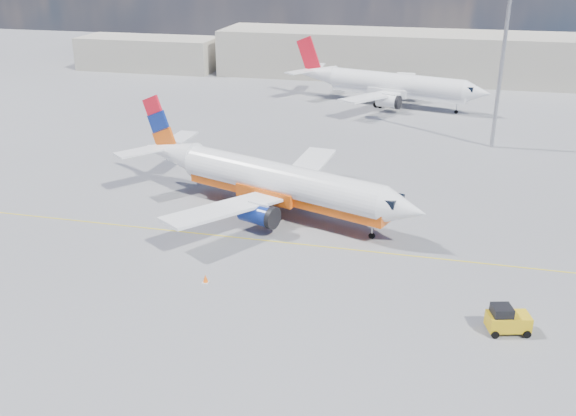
% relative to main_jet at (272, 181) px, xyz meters
% --- Properties ---
extents(ground, '(240.00, 240.00, 0.00)m').
position_rel_main_jet_xyz_m(ground, '(3.65, -8.83, -3.03)').
color(ground, slate).
rests_on(ground, ground).
extents(taxi_line, '(70.00, 0.15, 0.01)m').
position_rel_main_jet_xyz_m(taxi_line, '(3.65, -5.83, -3.03)').
color(taxi_line, yellow).
rests_on(taxi_line, ground).
extents(terminal_main, '(70.00, 14.00, 8.00)m').
position_rel_main_jet_xyz_m(terminal_main, '(8.65, 66.17, 0.97)').
color(terminal_main, beige).
rests_on(terminal_main, ground).
extents(terminal_annex, '(26.00, 10.00, 6.00)m').
position_rel_main_jet_xyz_m(terminal_annex, '(-41.35, 63.17, -0.03)').
color(terminal_annex, beige).
rests_on(terminal_annex, ground).
extents(main_jet, '(29.84, 22.60, 9.10)m').
position_rel_main_jet_xyz_m(main_jet, '(0.00, 0.00, 0.00)').
color(main_jet, white).
rests_on(main_jet, ground).
extents(second_jet, '(30.67, 23.38, 9.28)m').
position_rel_main_jet_xyz_m(second_jet, '(6.29, 43.99, 0.06)').
color(second_jet, white).
rests_on(second_jet, ground).
extents(gse_tug, '(2.84, 2.17, 1.83)m').
position_rel_main_jet_xyz_m(gse_tug, '(19.06, -15.08, -2.17)').
color(gse_tug, black).
rests_on(gse_tug, ground).
extents(traffic_cone, '(0.44, 0.44, 0.62)m').
position_rel_main_jet_xyz_m(traffic_cone, '(-1.35, -13.57, -2.73)').
color(traffic_cone, white).
rests_on(traffic_cone, ground).
extents(floodlight_mast, '(1.53, 1.53, 20.98)m').
position_rel_main_jet_xyz_m(floodlight_mast, '(20.14, 25.61, 9.55)').
color(floodlight_mast, '#95959C').
rests_on(floodlight_mast, ground).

